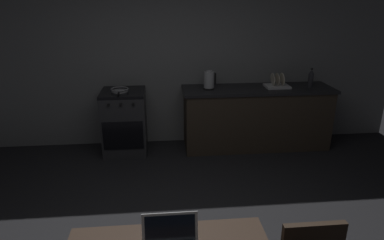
{
  "coord_description": "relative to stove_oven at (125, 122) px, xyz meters",
  "views": [
    {
      "loc": [
        -0.1,
        -2.36,
        2.12
      ],
      "look_at": [
        0.21,
        0.9,
        0.93
      ],
      "focal_mm": 31.59,
      "sensor_mm": 36.0,
      "label": 1
    }
  ],
  "objects": [
    {
      "name": "back_wall",
      "position": [
        0.93,
        0.35,
        0.95
      ],
      "size": [
        6.4,
        0.1,
        2.81
      ],
      "primitive_type": "cube",
      "color": "gray",
      "rests_on": "ground_plane"
    },
    {
      "name": "kitchen_counter",
      "position": [
        1.92,
        0.0,
        0.0
      ],
      "size": [
        2.16,
        0.64,
        0.9
      ],
      "color": "#382D23",
      "rests_on": "ground_plane"
    },
    {
      "name": "stove_oven",
      "position": [
        0.0,
        0.0,
        0.0
      ],
      "size": [
        0.6,
        0.62,
        0.9
      ],
      "color": "#2D2D30",
      "rests_on": "ground_plane"
    },
    {
      "name": "electric_kettle",
      "position": [
        1.21,
        0.0,
        0.58
      ],
      "size": [
        0.18,
        0.15,
        0.26
      ],
      "color": "black",
      "rests_on": "kitchen_counter"
    },
    {
      "name": "bottle",
      "position": [
        2.66,
        -0.05,
        0.58
      ],
      "size": [
        0.08,
        0.08,
        0.28
      ],
      "color": "#2D2D33",
      "rests_on": "kitchen_counter"
    },
    {
      "name": "frying_pan",
      "position": [
        -0.03,
        -0.03,
        0.48
      ],
      "size": [
        0.24,
        0.42,
        0.05
      ],
      "color": "gray",
      "rests_on": "stove_oven"
    },
    {
      "name": "dish_rack",
      "position": [
        2.19,
        0.0,
        0.5
      ],
      "size": [
        0.34,
        0.26,
        0.21
      ],
      "color": "silver",
      "rests_on": "kitchen_counter"
    }
  ]
}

